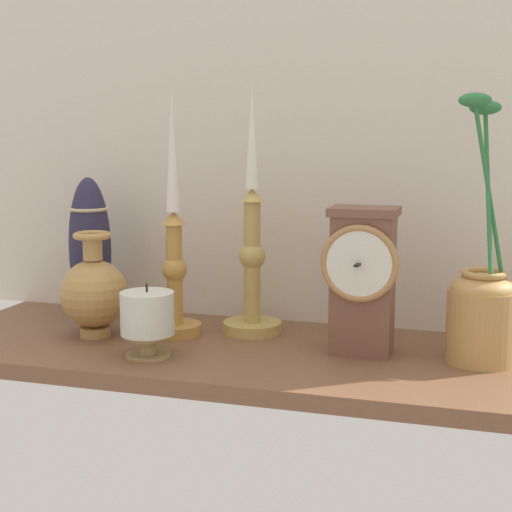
{
  "coord_description": "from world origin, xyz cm",
  "views": [
    {
      "loc": [
        33.97,
        -106.53,
        32.17
      ],
      "look_at": [
        1.7,
        0.0,
        14.0
      ],
      "focal_mm": 53.5,
      "sensor_mm": 36.0,
      "label": 1
    }
  ],
  "objects_px": {
    "brass_vase_jar": "(482,306)",
    "pillar_candle_front": "(147,319)",
    "candlestick_tall_left": "(252,260)",
    "tall_ceramic_vase": "(90,248)",
    "mantel_clock": "(362,278)",
    "candlestick_tall_center": "(174,258)",
    "brass_vase_bulbous": "(94,292)"
  },
  "relations": [
    {
      "from": "brass_vase_jar",
      "to": "pillar_candle_front",
      "type": "bearing_deg",
      "value": -166.49
    },
    {
      "from": "candlestick_tall_left",
      "to": "tall_ceramic_vase",
      "type": "relative_size",
      "value": 1.62
    },
    {
      "from": "pillar_candle_front",
      "to": "tall_ceramic_vase",
      "type": "relative_size",
      "value": 0.43
    },
    {
      "from": "mantel_clock",
      "to": "candlestick_tall_left",
      "type": "bearing_deg",
      "value": 160.78
    },
    {
      "from": "pillar_candle_front",
      "to": "tall_ceramic_vase",
      "type": "height_order",
      "value": "tall_ceramic_vase"
    },
    {
      "from": "candlestick_tall_left",
      "to": "tall_ceramic_vase",
      "type": "xyz_separation_m",
      "value": [
        -0.29,
        0.01,
        0.0
      ]
    },
    {
      "from": "candlestick_tall_center",
      "to": "tall_ceramic_vase",
      "type": "distance_m",
      "value": 0.19
    },
    {
      "from": "mantel_clock",
      "to": "brass_vase_bulbous",
      "type": "xyz_separation_m",
      "value": [
        -0.42,
        -0.03,
        -0.04
      ]
    },
    {
      "from": "brass_vase_bulbous",
      "to": "pillar_candle_front",
      "type": "bearing_deg",
      "value": -30.71
    },
    {
      "from": "candlestick_tall_left",
      "to": "brass_vase_bulbous",
      "type": "bearing_deg",
      "value": -157.84
    },
    {
      "from": "brass_vase_jar",
      "to": "mantel_clock",
      "type": "bearing_deg",
      "value": -177.77
    },
    {
      "from": "candlestick_tall_left",
      "to": "candlestick_tall_center",
      "type": "xyz_separation_m",
      "value": [
        -0.11,
        -0.05,
        0.01
      ]
    },
    {
      "from": "candlestick_tall_center",
      "to": "brass_vase_bulbous",
      "type": "height_order",
      "value": "candlestick_tall_center"
    },
    {
      "from": "candlestick_tall_center",
      "to": "brass_vase_jar",
      "type": "relative_size",
      "value": 1.05
    },
    {
      "from": "mantel_clock",
      "to": "tall_ceramic_vase",
      "type": "bearing_deg",
      "value": 171.43
    },
    {
      "from": "brass_vase_jar",
      "to": "pillar_candle_front",
      "type": "xyz_separation_m",
      "value": [
        -0.46,
        -0.11,
        -0.02
      ]
    },
    {
      "from": "mantel_clock",
      "to": "pillar_candle_front",
      "type": "distance_m",
      "value": 0.32
    },
    {
      "from": "candlestick_tall_left",
      "to": "brass_vase_jar",
      "type": "xyz_separation_m",
      "value": [
        0.36,
        -0.06,
        -0.04
      ]
    },
    {
      "from": "brass_vase_bulbous",
      "to": "pillar_candle_front",
      "type": "height_order",
      "value": "brass_vase_bulbous"
    },
    {
      "from": "tall_ceramic_vase",
      "to": "pillar_candle_front",
      "type": "bearing_deg",
      "value": -43.28
    },
    {
      "from": "mantel_clock",
      "to": "brass_vase_jar",
      "type": "height_order",
      "value": "brass_vase_jar"
    },
    {
      "from": "candlestick_tall_left",
      "to": "mantel_clock",
      "type": "bearing_deg",
      "value": -19.22
    },
    {
      "from": "candlestick_tall_left",
      "to": "brass_vase_jar",
      "type": "relative_size",
      "value": 1.07
    },
    {
      "from": "brass_vase_jar",
      "to": "tall_ceramic_vase",
      "type": "distance_m",
      "value": 0.65
    },
    {
      "from": "candlestick_tall_center",
      "to": "tall_ceramic_vase",
      "type": "height_order",
      "value": "candlestick_tall_center"
    },
    {
      "from": "candlestick_tall_center",
      "to": "tall_ceramic_vase",
      "type": "bearing_deg",
      "value": 163.15
    },
    {
      "from": "mantel_clock",
      "to": "candlestick_tall_center",
      "type": "relative_size",
      "value": 0.55
    },
    {
      "from": "mantel_clock",
      "to": "tall_ceramic_vase",
      "type": "relative_size",
      "value": 0.87
    },
    {
      "from": "candlestick_tall_center",
      "to": "brass_vase_bulbous",
      "type": "distance_m",
      "value": 0.14
    },
    {
      "from": "candlestick_tall_left",
      "to": "brass_vase_bulbous",
      "type": "height_order",
      "value": "candlestick_tall_left"
    },
    {
      "from": "pillar_candle_front",
      "to": "candlestick_tall_left",
      "type": "bearing_deg",
      "value": 58.02
    },
    {
      "from": "candlestick_tall_left",
      "to": "candlestick_tall_center",
      "type": "distance_m",
      "value": 0.12
    }
  ]
}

